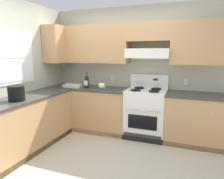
# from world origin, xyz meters

# --- Properties ---
(ground_plane) EXTENTS (7.04, 7.04, 0.00)m
(ground_plane) POSITION_xyz_m (0.00, 0.00, 0.00)
(ground_plane) COLOR #B2AA99
(wall_back) EXTENTS (4.68, 0.57, 2.55)m
(wall_back) POSITION_xyz_m (0.41, 1.53, 1.48)
(wall_back) COLOR #B7BAA3
(wall_back) RESTS_ON ground_plane
(wall_left) EXTENTS (0.47, 4.00, 2.55)m
(wall_left) POSITION_xyz_m (-1.59, 0.23, 1.34)
(wall_left) COLOR #B7BAA3
(wall_left) RESTS_ON ground_plane
(counter_back_run) EXTENTS (3.60, 0.65, 0.91)m
(counter_back_run) POSITION_xyz_m (0.19, 1.24, 0.45)
(counter_back_run) COLOR tan
(counter_back_run) RESTS_ON ground_plane
(counter_left_run) EXTENTS (0.63, 1.91, 0.91)m
(counter_left_run) POSITION_xyz_m (-1.24, -0.00, 0.45)
(counter_left_run) COLOR tan
(counter_left_run) RESTS_ON ground_plane
(stove) EXTENTS (0.76, 0.62, 1.20)m
(stove) POSITION_xyz_m (0.53, 1.25, 0.48)
(stove) COLOR white
(stove) RESTS_ON ground_plane
(wine_bottle) EXTENTS (0.08, 0.08, 0.35)m
(wine_bottle) POSITION_xyz_m (-0.69, 1.15, 1.05)
(wine_bottle) COLOR black
(wine_bottle) RESTS_ON counter_back_run
(bowl) EXTENTS (0.40, 0.20, 0.06)m
(bowl) POSITION_xyz_m (-1.02, 1.15, 0.93)
(bowl) COLOR beige
(bowl) RESTS_ON counter_back_run
(bucket) EXTENTS (0.25, 0.25, 0.23)m
(bucket) POSITION_xyz_m (-1.15, -0.24, 1.03)
(bucket) COLOR black
(bucket) RESTS_ON counter_left_run
(paper_towel_roll) EXTENTS (0.11, 0.12, 0.12)m
(paper_towel_roll) POSITION_xyz_m (-0.35, 1.18, 0.97)
(paper_towel_roll) COLOR white
(paper_towel_roll) RESTS_ON counter_back_run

